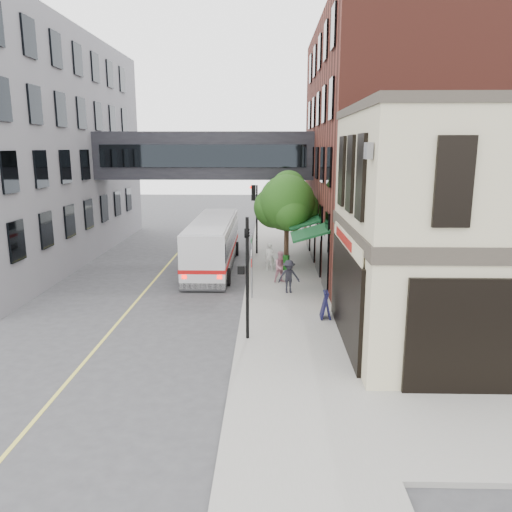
# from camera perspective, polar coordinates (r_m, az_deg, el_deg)

# --- Properties ---
(ground) EXTENTS (120.00, 120.00, 0.00)m
(ground) POSITION_cam_1_polar(r_m,az_deg,el_deg) (16.91, -2.64, -12.30)
(ground) COLOR #38383A
(ground) RESTS_ON ground
(sidewalk_main) EXTENTS (4.00, 60.00, 0.15)m
(sidewalk_main) POSITION_cam_1_polar(r_m,az_deg,el_deg) (30.16, 3.01, -1.03)
(sidewalk_main) COLOR gray
(sidewalk_main) RESTS_ON ground
(corner_building) EXTENTS (10.19, 8.12, 8.45)m
(corner_building) POSITION_cam_1_polar(r_m,az_deg,el_deg) (19.23, 25.47, 2.66)
(corner_building) COLOR beige
(corner_building) RESTS_ON ground
(brick_building) EXTENTS (13.76, 18.00, 14.00)m
(brick_building) POSITION_cam_1_polar(r_m,az_deg,el_deg) (31.58, 18.05, 11.65)
(brick_building) COLOR #58241B
(brick_building) RESTS_ON ground
(skyway_bridge) EXTENTS (14.00, 3.18, 3.00)m
(skyway_bridge) POSITION_cam_1_polar(r_m,az_deg,el_deg) (33.58, -5.78, 11.36)
(skyway_bridge) COLOR black
(skyway_bridge) RESTS_ON ground
(traffic_signal_near) EXTENTS (0.44, 0.22, 4.60)m
(traffic_signal_near) POSITION_cam_1_polar(r_m,az_deg,el_deg) (17.81, -1.11, -0.85)
(traffic_signal_near) COLOR black
(traffic_signal_near) RESTS_ON sidewalk_main
(traffic_signal_far) EXTENTS (0.53, 0.28, 4.50)m
(traffic_signal_far) POSITION_cam_1_polar(r_m,az_deg,el_deg) (32.55, -0.15, 5.81)
(traffic_signal_far) COLOR black
(traffic_signal_far) RESTS_ON sidewalk_main
(street_sign_pole) EXTENTS (0.08, 0.75, 3.00)m
(street_sign_pole) POSITION_cam_1_polar(r_m,az_deg,el_deg) (22.92, -0.49, -0.55)
(street_sign_pole) COLOR gray
(street_sign_pole) RESTS_ON sidewalk_main
(street_tree) EXTENTS (3.80, 3.20, 5.60)m
(street_tree) POSITION_cam_1_polar(r_m,az_deg,el_deg) (28.73, 3.53, 6.06)
(street_tree) COLOR #382619
(street_tree) RESTS_ON sidewalk_main
(lane_marking) EXTENTS (0.12, 40.00, 0.01)m
(lane_marking) POSITION_cam_1_polar(r_m,az_deg,el_deg) (26.99, -11.80, -3.04)
(lane_marking) COLOR #D8CC4C
(lane_marking) RESTS_ON ground
(bus) EXTENTS (2.58, 10.57, 2.84)m
(bus) POSITION_cam_1_polar(r_m,az_deg,el_deg) (29.51, -4.93, 1.66)
(bus) COLOR silver
(bus) RESTS_ON ground
(pedestrian_a) EXTENTS (0.58, 0.38, 1.57)m
(pedestrian_a) POSITION_cam_1_polar(r_m,az_deg,el_deg) (28.32, 1.59, -0.11)
(pedestrian_a) COLOR silver
(pedestrian_a) RESTS_ON sidewalk_main
(pedestrian_b) EXTENTS (0.95, 0.84, 1.64)m
(pedestrian_b) POSITION_cam_1_polar(r_m,az_deg,el_deg) (25.87, 2.90, -1.25)
(pedestrian_b) COLOR #BF7C8C
(pedestrian_b) RESTS_ON sidewalk_main
(pedestrian_c) EXTENTS (1.12, 0.75, 1.61)m
(pedestrian_c) POSITION_cam_1_polar(r_m,az_deg,el_deg) (24.05, 3.78, -2.35)
(pedestrian_c) COLOR black
(pedestrian_c) RESTS_ON sidewalk_main
(newspaper_box) EXTENTS (0.51, 0.48, 0.84)m
(newspaper_box) POSITION_cam_1_polar(r_m,az_deg,el_deg) (28.61, 3.36, -0.76)
(newspaper_box) COLOR #135413
(newspaper_box) RESTS_ON sidewalk_main
(sandwich_board) EXTENTS (0.42, 0.64, 1.13)m
(sandwich_board) POSITION_cam_1_polar(r_m,az_deg,el_deg) (20.74, 7.96, -5.55)
(sandwich_board) COLOR black
(sandwich_board) RESTS_ON sidewalk_main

